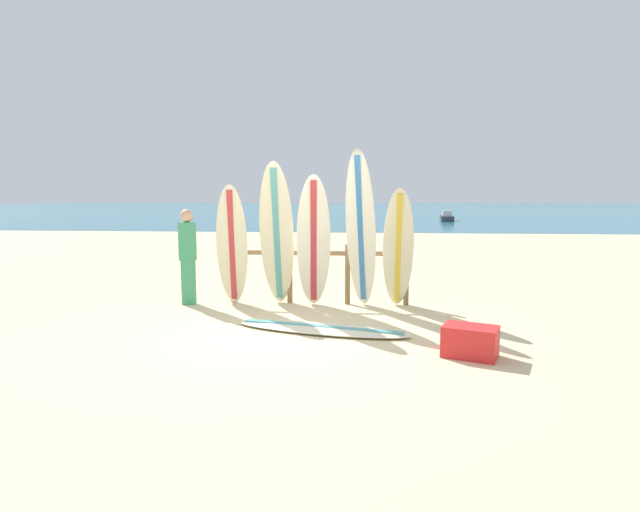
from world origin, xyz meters
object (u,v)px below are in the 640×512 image
object	(u,v)px
surfboard_leaning_center_left	(314,242)
surfboard_leaning_center	(361,231)
surfboard_lying_on_sand	(321,329)
surfboard_leaning_far_left	(232,246)
cooler_box	(470,341)
surfboard_leaning_center_right	(398,249)
beachgoer_standing	(188,252)
surfboard_leaning_left	(277,236)
surfboard_rack	(319,266)
small_boat_offshore	(447,217)

from	to	relation	value
surfboard_leaning_center_left	surfboard_leaning_center	world-z (taller)	surfboard_leaning_center
surfboard_leaning_center	surfboard_lying_on_sand	bearing A→B (deg)	-110.16
surfboard_leaning_far_left	cooler_box	xyz separation A→B (m)	(3.39, -2.38, -0.83)
surfboard_leaning_far_left	surfboard_lying_on_sand	world-z (taller)	surfboard_leaning_far_left
surfboard_leaning_far_left	surfboard_leaning_center	xyz separation A→B (m)	(2.11, -0.02, 0.27)
surfboard_leaning_center_right	surfboard_lying_on_sand	bearing A→B (deg)	-127.20
surfboard_leaning_center_left	cooler_box	xyz separation A→B (m)	(2.03, -2.32, -0.91)
surfboard_leaning_center_right	surfboard_lying_on_sand	distance (m)	2.08
surfboard_leaning_far_left	beachgoer_standing	world-z (taller)	surfboard_leaning_far_left
beachgoer_standing	cooler_box	bearing A→B (deg)	-30.58
surfboard_lying_on_sand	beachgoer_standing	bearing A→B (deg)	147.50
surfboard_leaning_center	cooler_box	distance (m)	2.90
surfboard_leaning_center_right	cooler_box	world-z (taller)	surfboard_leaning_center_right
surfboard_leaning_left	surfboard_leaning_center_left	size ratio (longest dim) A/B	1.09
surfboard_rack	cooler_box	size ratio (longest dim) A/B	5.09
cooler_box	surfboard_leaning_center	bearing A→B (deg)	140.16
surfboard_leaning_far_left	surfboard_leaning_center_right	xyz separation A→B (m)	(2.72, 0.05, -0.03)
surfboard_rack	surfboard_leaning_left	size ratio (longest dim) A/B	1.29
surfboard_leaning_center_left	surfboard_lying_on_sand	world-z (taller)	surfboard_leaning_center_left
surfboard_lying_on_sand	surfboard_leaning_left	bearing A→B (deg)	121.44
beachgoer_standing	small_boat_offshore	distance (m)	28.77
surfboard_leaning_far_left	beachgoer_standing	xyz separation A→B (m)	(-0.78, 0.08, -0.12)
surfboard_leaning_center_left	surfboard_leaning_center	size ratio (longest dim) A/B	0.85
surfboard_leaning_left	small_boat_offshore	xyz separation A→B (m)	(7.10, 27.58, -0.93)
surfboard_leaning_center_right	beachgoer_standing	world-z (taller)	surfboard_leaning_center_right
surfboard_rack	surfboard_leaning_center	size ratio (longest dim) A/B	1.19
surfboard_leaning_far_left	surfboard_leaning_center_left	world-z (taller)	surfboard_leaning_center_left
surfboard_rack	cooler_box	bearing A→B (deg)	-53.74
surfboard_rack	surfboard_lying_on_sand	size ratio (longest dim) A/B	1.21
surfboard_leaning_center	beachgoer_standing	xyz separation A→B (m)	(-2.89, 0.11, -0.39)
surfboard_rack	surfboard_leaning_far_left	distance (m)	1.48
surfboard_leaning_center_right	surfboard_leaning_center_left	bearing A→B (deg)	-175.35
surfboard_rack	small_boat_offshore	world-z (taller)	surfboard_rack
beachgoer_standing	small_boat_offshore	world-z (taller)	beachgoer_standing
surfboard_rack	beachgoer_standing	bearing A→B (deg)	-173.60
surfboard_lying_on_sand	beachgoer_standing	distance (m)	2.94
surfboard_leaning_center_left	cooler_box	size ratio (longest dim) A/B	3.62
surfboard_leaning_far_left	surfboard_leaning_center	size ratio (longest dim) A/B	0.79
surfboard_leaning_center_left	small_boat_offshore	size ratio (longest dim) A/B	0.89
surfboard_leaning_left	surfboard_leaning_center_right	xyz separation A→B (m)	(1.96, 0.11, -0.20)
surfboard_leaning_center_left	surfboard_rack	bearing A→B (deg)	83.46
surfboard_leaning_center_left	surfboard_leaning_center_right	bearing A→B (deg)	4.65
surfboard_leaning_left	small_boat_offshore	size ratio (longest dim) A/B	0.97
surfboard_rack	beachgoer_standing	xyz separation A→B (m)	(-2.18, -0.24, 0.24)
surfboard_rack	surfboard_leaning_far_left	world-z (taller)	surfboard_leaning_far_left
surfboard_leaning_left	surfboard_leaning_center_left	world-z (taller)	surfboard_leaning_left
surfboard_rack	surfboard_leaning_center_left	xyz separation A→B (m)	(-0.05, -0.39, 0.44)
surfboard_rack	beachgoer_standing	size ratio (longest dim) A/B	1.90
small_boat_offshore	cooler_box	size ratio (longest dim) A/B	4.05
surfboard_leaning_far_left	surfboard_leaning_center	bearing A→B (deg)	-0.63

